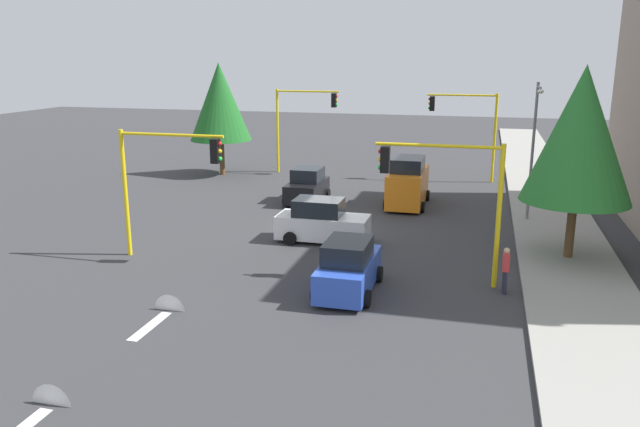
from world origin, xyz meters
TOP-DOWN VIEW (x-y plane):
  - ground_plane at (0.00, 0.00)m, footprint 120.00×120.00m
  - sidewalk_kerb at (-5.00, 10.50)m, footprint 80.00×4.00m
  - lane_arrow_near at (11.51, -3.00)m, footprint 2.40×1.10m
  - lane_arrow_mid at (17.51, -3.00)m, footprint 2.40×1.10m
  - traffic_signal_far_right at (-14.00, -5.74)m, footprint 0.36×4.59m
  - traffic_signal_near_left at (6.00, 5.64)m, footprint 0.36×4.59m
  - traffic_signal_far_left at (-14.00, 5.72)m, footprint 0.36×4.59m
  - traffic_signal_near_right at (6.00, -5.64)m, footprint 0.36×4.59m
  - street_lamp_curbside at (-3.61, 9.20)m, footprint 2.15×0.28m
  - tree_opposite_side at (-12.00, -11.00)m, footprint 4.25×4.25m
  - tree_roadside_near at (2.00, 10.50)m, footprint 4.34×4.34m
  - delivery_van_orange at (-5.98, 2.84)m, footprint 4.80×2.22m
  - car_black at (-5.36, -2.86)m, footprint 3.69×2.11m
  - car_white at (2.00, -0.07)m, footprint 2.06×4.16m
  - car_blue at (7.84, 2.42)m, footprint 4.06×2.03m
  - pedestrian_crossing at (6.54, 7.85)m, footprint 0.40×0.24m

SIDE VIEW (x-z plane):
  - ground_plane at x=0.00m, z-range 0.00..0.00m
  - lane_arrow_near at x=11.51m, z-range -0.54..0.56m
  - lane_arrow_mid at x=17.51m, z-range -0.54..0.56m
  - sidewalk_kerb at x=-5.00m, z-range 0.00..0.15m
  - car_black at x=-5.36m, z-range -0.09..1.88m
  - car_blue at x=7.84m, z-range -0.09..1.88m
  - car_white at x=2.00m, z-range -0.09..1.89m
  - pedestrian_crossing at x=6.54m, z-range 0.06..1.76m
  - delivery_van_orange at x=-5.98m, z-range -0.11..2.67m
  - traffic_signal_near_left at x=6.00m, z-range 1.12..6.41m
  - traffic_signal_near_right at x=6.00m, z-range 1.13..6.47m
  - traffic_signal_far_left at x=-14.00m, z-range 1.20..7.05m
  - traffic_signal_far_right at x=-14.00m, z-range 1.22..7.16m
  - street_lamp_curbside at x=-3.61m, z-range 0.85..7.85m
  - tree_opposite_side at x=-12.00m, z-range 1.22..8.99m
  - tree_roadside_near at x=2.00m, z-range 1.24..9.19m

